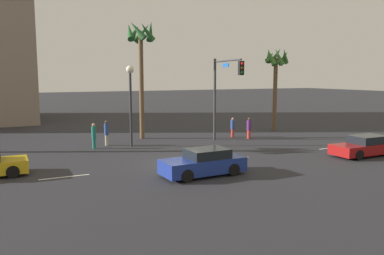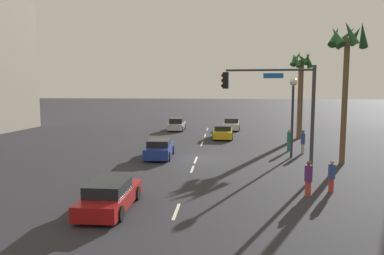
# 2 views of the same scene
# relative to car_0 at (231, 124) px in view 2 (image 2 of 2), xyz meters

# --- Properties ---
(ground_plane) EXTENTS (220.00, 220.00, 0.00)m
(ground_plane) POSITION_rel_car_0_xyz_m (18.05, -2.87, -0.63)
(ground_plane) COLOR #28282D
(lane_stripe_0) EXTENTS (2.54, 0.14, 0.01)m
(lane_stripe_0) POSITION_rel_car_0_xyz_m (0.05, -2.87, -0.63)
(lane_stripe_0) COLOR silver
(lane_stripe_0) RESTS_ON ground_plane
(lane_stripe_1) EXTENTS (2.54, 0.14, 0.01)m
(lane_stripe_1) POSITION_rel_car_0_xyz_m (5.61, -2.87, -0.63)
(lane_stripe_1) COLOR silver
(lane_stripe_1) RESTS_ON ground_plane
(lane_stripe_2) EXTENTS (2.51, 0.14, 0.01)m
(lane_stripe_2) POSITION_rel_car_0_xyz_m (11.20, -2.87, -0.63)
(lane_stripe_2) COLOR silver
(lane_stripe_2) RESTS_ON ground_plane
(lane_stripe_3) EXTENTS (2.35, 0.14, 0.01)m
(lane_stripe_3) POSITION_rel_car_0_xyz_m (18.57, -2.87, -0.63)
(lane_stripe_3) COLOR silver
(lane_stripe_3) RESTS_ON ground_plane
(lane_stripe_4) EXTENTS (1.99, 0.14, 0.01)m
(lane_stripe_4) POSITION_rel_car_0_xyz_m (21.47, -2.87, -0.63)
(lane_stripe_4) COLOR silver
(lane_stripe_4) RESTS_ON ground_plane
(lane_stripe_5) EXTENTS (2.10, 0.14, 0.01)m
(lane_stripe_5) POSITION_rel_car_0_xyz_m (29.56, -2.87, -0.63)
(lane_stripe_5) COLOR silver
(lane_stripe_5) RESTS_ON ground_plane
(car_0) EXTENTS (4.58, 2.08, 1.36)m
(car_0) POSITION_rel_car_0_xyz_m (0.00, 0.00, 0.00)
(car_0) COLOR silver
(car_0) RESTS_ON ground_plane
(car_1) EXTENTS (3.97, 1.83, 1.46)m
(car_1) POSITION_rel_car_0_xyz_m (1.36, -6.43, 0.03)
(car_1) COLOR #B7B7BC
(car_1) RESTS_ON ground_plane
(car_2) EXTENTS (4.02, 1.99, 1.29)m
(car_2) POSITION_rel_car_0_xyz_m (7.56, -1.00, -0.03)
(car_2) COLOR gold
(car_2) RESTS_ON ground_plane
(car_3) EXTENTS (4.45, 2.01, 1.38)m
(car_3) POSITION_rel_car_0_xyz_m (17.77, -5.64, 0.01)
(car_3) COLOR navy
(car_3) RESTS_ON ground_plane
(car_4) EXTENTS (4.60, 1.92, 1.31)m
(car_4) POSITION_rel_car_0_xyz_m (29.53, -5.79, -0.02)
(car_4) COLOR maroon
(car_4) RESTS_ON ground_plane
(traffic_signal) EXTENTS (0.99, 5.19, 6.48)m
(traffic_signal) POSITION_rel_car_0_xyz_m (23.63, 2.34, 3.76)
(traffic_signal) COLOR #38383D
(traffic_signal) RESTS_ON ground_plane
(streetlamp) EXTENTS (0.56, 0.56, 5.87)m
(streetlamp) POSITION_rel_car_0_xyz_m (16.96, 4.15, 3.51)
(streetlamp) COLOR #2D2D33
(streetlamp) RESTS_ON ground_plane
(pedestrian_0) EXTENTS (0.42, 0.42, 1.74)m
(pedestrian_0) POSITION_rel_car_0_xyz_m (26.71, 3.28, 0.28)
(pedestrian_0) COLOR #BF3833
(pedestrian_0) RESTS_ON ground_plane
(pedestrian_1) EXTENTS (0.42, 0.42, 1.88)m
(pedestrian_1) POSITION_rel_car_0_xyz_m (15.41, 5.28, 0.37)
(pedestrian_1) COLOR #B2A58C
(pedestrian_1) RESTS_ON ground_plane
(pedestrian_2) EXTENTS (0.43, 0.43, 1.82)m
(pedestrian_2) POSITION_rel_car_0_xyz_m (14.29, 4.40, 0.35)
(pedestrian_2) COLOR #1E7266
(pedestrian_2) RESTS_ON ground_plane
(pedestrian_3) EXTENTS (0.49, 0.49, 1.65)m
(pedestrian_3) POSITION_rel_car_0_xyz_m (25.95, 4.59, 0.23)
(pedestrian_3) COLOR #BF3833
(pedestrian_3) RESTS_ON ground_plane
(palm_tree_0) EXTENTS (2.52, 2.78, 9.54)m
(palm_tree_0) POSITION_rel_car_0_xyz_m (18.84, 7.24, 6.79)
(palm_tree_0) COLOR brown
(palm_tree_0) RESTS_ON ground_plane
(palm_tree_2) EXTENTS (2.48, 2.34, 8.83)m
(palm_tree_2) POSITION_rel_car_0_xyz_m (6.61, 6.67, 5.67)
(palm_tree_2) COLOR brown
(palm_tree_2) RESTS_ON ground_plane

